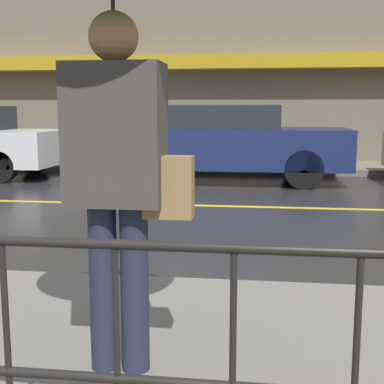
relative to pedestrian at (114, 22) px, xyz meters
name	(u,v)px	position (x,y,z in m)	size (l,w,h in m)	color
ground_plane	(189,205)	(-0.39, 5.39, -1.86)	(80.00, 80.00, 0.00)	#262628
sidewalk_near	(66,357)	(-0.39, 0.22, -1.79)	(28.00, 2.58, 0.14)	slate
sidewalk_far	(217,166)	(-0.39, 10.35, -1.79)	(28.00, 2.17, 0.14)	slate
lane_marking	(189,205)	(-0.39, 5.39, -1.85)	(25.20, 0.12, 0.01)	gold
building_storefront	(222,54)	(-0.39, 11.56, 0.97)	(28.00, 0.85, 5.68)	#706656
pedestrian	(114,22)	(0.00, 0.00, 0.00)	(1.07, 1.07, 2.20)	#23283D
car_navy	(224,142)	(-0.06, 8.17, -1.06)	(4.75, 1.90, 1.52)	#19234C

